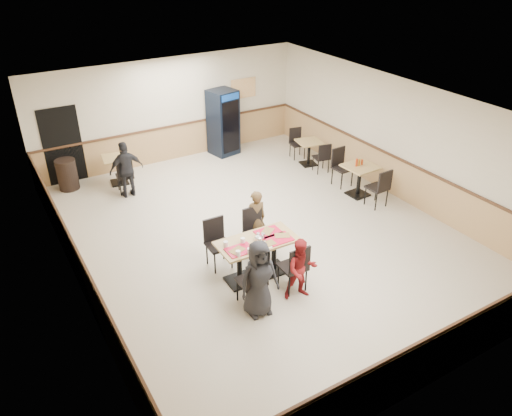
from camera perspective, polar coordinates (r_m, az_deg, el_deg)
ground at (r=11.37m, az=0.48°, el=-2.96°), size 10.00×10.00×0.00m
room_shell at (r=13.85m, az=1.31°, el=5.94°), size 10.00×10.00×10.00m
main_table at (r=9.75m, az=0.12°, el=-5.12°), size 1.58×0.81×0.84m
main_chairs at (r=9.75m, az=-0.17°, el=-5.34°), size 1.42×1.86×1.06m
diner_woman_left at (r=8.77m, az=0.34°, el=-8.08°), size 0.76×0.53×1.49m
diner_woman_right at (r=9.24m, az=5.18°, el=-6.98°), size 0.71×0.62×1.25m
diner_man_opposite at (r=10.60m, az=-0.07°, el=-1.32°), size 0.52×0.36×1.35m
lone_diner at (r=13.08m, az=-14.58°, el=4.28°), size 0.87×0.37×1.49m
tabletop_clutter at (r=9.53m, az=0.32°, el=-3.81°), size 1.38×0.69×0.12m
side_table_near at (r=13.05m, az=11.74°, el=3.63°), size 0.81×0.81×0.82m
side_table_near_chair_south at (r=12.64m, az=13.69°, el=2.38°), size 0.51×0.51×1.04m
side_table_near_chair_north at (r=13.50m, az=9.90°, el=4.59°), size 0.51×0.51×1.04m
side_table_far at (r=14.65m, az=6.08°, el=6.71°), size 0.79×0.79×0.72m
side_table_far_chair_south at (r=14.24m, az=7.46°, el=5.84°), size 0.49×0.49×0.92m
side_table_far_chair_north at (r=15.09m, az=4.77°, el=7.37°), size 0.49×0.49×0.92m
condiment_caddy at (r=12.92m, az=11.66°, el=5.14°), size 0.23×0.06×0.20m
back_table at (r=13.94m, az=-15.56°, el=4.67°), size 0.80×0.80×0.76m
back_table_chair_lone at (r=13.41m, az=-14.78°, el=3.66°), size 0.51×0.51×0.97m
pepsi_cooler at (r=15.23m, az=-3.76°, el=9.73°), size 0.87×0.87×1.97m
trash_bin at (r=14.07m, az=-20.77°, el=3.60°), size 0.52×0.52×0.83m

